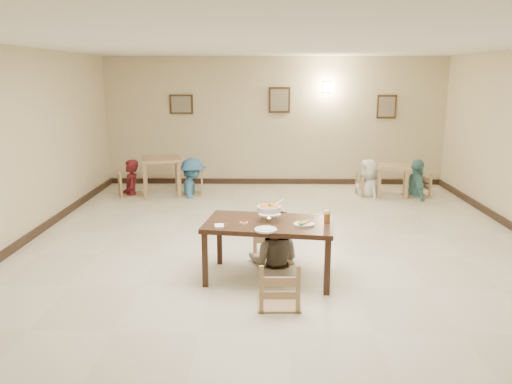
{
  "coord_description": "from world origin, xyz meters",
  "views": [
    {
      "loc": [
        -0.23,
        -6.85,
        2.56
      ],
      "look_at": [
        -0.36,
        0.0,
        0.96
      ],
      "focal_mm": 35.0,
      "sensor_mm": 36.0,
      "label": 1
    }
  ],
  "objects_px": {
    "curry_warmer": "(269,209)",
    "bg_diner_c": "(369,159)",
    "bg_chair_lr": "(192,173)",
    "main_diner": "(275,210)",
    "chair_far": "(273,223)",
    "chair_near": "(279,262)",
    "bg_chair_rr": "(417,174)",
    "main_table": "(269,228)",
    "drink_glass": "(327,217)",
    "bg_table_right": "(393,171)",
    "bg_diner_a": "(130,160)",
    "bg_chair_rl": "(369,175)",
    "bg_diner_d": "(418,159)",
    "bg_diner_b": "(192,158)",
    "bg_chair_ll": "(130,171)",
    "bg_table_left": "(161,164)"
  },
  "relations": [
    {
      "from": "main_diner",
      "to": "curry_warmer",
      "type": "distance_m",
      "value": 0.52
    },
    {
      "from": "bg_diner_b",
      "to": "main_diner",
      "type": "bearing_deg",
      "value": -167.79
    },
    {
      "from": "chair_far",
      "to": "bg_chair_lr",
      "type": "relative_size",
      "value": 1.13
    },
    {
      "from": "chair_far",
      "to": "main_diner",
      "type": "relative_size",
      "value": 0.71
    },
    {
      "from": "chair_far",
      "to": "bg_diner_b",
      "type": "bearing_deg",
      "value": 102.03
    },
    {
      "from": "bg_table_right",
      "to": "bg_chair_rl",
      "type": "relative_size",
      "value": 0.88
    },
    {
      "from": "bg_table_right",
      "to": "bg_chair_rr",
      "type": "xyz_separation_m",
      "value": [
        0.51,
        -0.04,
        -0.04
      ]
    },
    {
      "from": "curry_warmer",
      "to": "bg_chair_rr",
      "type": "bearing_deg",
      "value": 54.3
    },
    {
      "from": "main_table",
      "to": "bg_chair_lr",
      "type": "distance_m",
      "value": 4.89
    },
    {
      "from": "bg_table_right",
      "to": "bg_chair_ll",
      "type": "relative_size",
      "value": 0.76
    },
    {
      "from": "bg_chair_lr",
      "to": "bg_chair_rr",
      "type": "height_order",
      "value": "bg_chair_rr"
    },
    {
      "from": "chair_far",
      "to": "drink_glass",
      "type": "height_order",
      "value": "chair_far"
    },
    {
      "from": "curry_warmer",
      "to": "bg_chair_rl",
      "type": "bearing_deg",
      "value": 64.33
    },
    {
      "from": "bg_chair_rr",
      "to": "bg_diner_b",
      "type": "distance_m",
      "value": 4.88
    },
    {
      "from": "bg_table_left",
      "to": "bg_chair_rl",
      "type": "relative_size",
      "value": 1.09
    },
    {
      "from": "bg_diner_b",
      "to": "bg_chair_lr",
      "type": "bearing_deg",
      "value": 79.24
    },
    {
      "from": "bg_chair_ll",
      "to": "bg_diner_c",
      "type": "height_order",
      "value": "bg_diner_c"
    },
    {
      "from": "main_table",
      "to": "chair_far",
      "type": "relative_size",
      "value": 1.58
    },
    {
      "from": "curry_warmer",
      "to": "bg_diner_c",
      "type": "bearing_deg",
      "value": 64.33
    },
    {
      "from": "chair_far",
      "to": "bg_chair_ll",
      "type": "relative_size",
      "value": 1.01
    },
    {
      "from": "drink_glass",
      "to": "bg_diner_c",
      "type": "height_order",
      "value": "bg_diner_c"
    },
    {
      "from": "bg_chair_ll",
      "to": "bg_chair_rr",
      "type": "relative_size",
      "value": 1.07
    },
    {
      "from": "bg_table_left",
      "to": "bg_diner_d",
      "type": "height_order",
      "value": "bg_diner_d"
    },
    {
      "from": "bg_chair_lr",
      "to": "drink_glass",
      "type": "bearing_deg",
      "value": 20.09
    },
    {
      "from": "chair_far",
      "to": "bg_diner_b",
      "type": "relative_size",
      "value": 0.67
    },
    {
      "from": "main_diner",
      "to": "main_table",
      "type": "bearing_deg",
      "value": 91.89
    },
    {
      "from": "bg_chair_lr",
      "to": "bg_diner_d",
      "type": "distance_m",
      "value": 4.88
    },
    {
      "from": "bg_diner_d",
      "to": "curry_warmer",
      "type": "bearing_deg",
      "value": 143.39
    },
    {
      "from": "bg_diner_c",
      "to": "bg_diner_a",
      "type": "bearing_deg",
      "value": -107.07
    },
    {
      "from": "bg_chair_rl",
      "to": "bg_diner_d",
      "type": "relative_size",
      "value": 0.57
    },
    {
      "from": "bg_table_left",
      "to": "bg_diner_a",
      "type": "height_order",
      "value": "bg_diner_a"
    },
    {
      "from": "bg_chair_lr",
      "to": "main_diner",
      "type": "bearing_deg",
      "value": 15.88
    },
    {
      "from": "drink_glass",
      "to": "bg_table_right",
      "type": "distance_m",
      "value": 5.02
    },
    {
      "from": "chair_far",
      "to": "bg_table_right",
      "type": "xyz_separation_m",
      "value": [
        2.66,
        3.93,
        -0.0
      ]
    },
    {
      "from": "main_table",
      "to": "drink_glass",
      "type": "xyz_separation_m",
      "value": [
        0.72,
        -0.02,
        0.15
      ]
    },
    {
      "from": "chair_far",
      "to": "chair_near",
      "type": "xyz_separation_m",
      "value": [
        0.05,
        -1.42,
        -0.03
      ]
    },
    {
      "from": "bg_chair_ll",
      "to": "main_table",
      "type": "bearing_deg",
      "value": -168.31
    },
    {
      "from": "drink_glass",
      "to": "bg_table_right",
      "type": "relative_size",
      "value": 0.19
    },
    {
      "from": "bg_diner_a",
      "to": "bg_diner_d",
      "type": "height_order",
      "value": "bg_diner_d"
    },
    {
      "from": "bg_diner_c",
      "to": "bg_diner_d",
      "type": "distance_m",
      "value": 1.03
    },
    {
      "from": "curry_warmer",
      "to": "main_diner",
      "type": "bearing_deg",
      "value": 80.73
    },
    {
      "from": "main_diner",
      "to": "drink_glass",
      "type": "distance_m",
      "value": 0.86
    },
    {
      "from": "chair_far",
      "to": "chair_near",
      "type": "bearing_deg",
      "value": -99.14
    },
    {
      "from": "bg_chair_rl",
      "to": "bg_chair_rr",
      "type": "relative_size",
      "value": 0.91
    },
    {
      "from": "chair_far",
      "to": "bg_diner_a",
      "type": "distance_m",
      "value": 4.9
    },
    {
      "from": "bg_table_left",
      "to": "bg_chair_rl",
      "type": "distance_m",
      "value": 4.52
    },
    {
      "from": "bg_chair_rr",
      "to": "bg_diner_c",
      "type": "distance_m",
      "value": 1.07
    },
    {
      "from": "bg_chair_rr",
      "to": "bg_diner_b",
      "type": "xyz_separation_m",
      "value": [
        -4.87,
        0.06,
        0.31
      ]
    },
    {
      "from": "bg_chair_rl",
      "to": "bg_chair_rr",
      "type": "distance_m",
      "value": 1.03
    },
    {
      "from": "bg_chair_lr",
      "to": "bg_diner_d",
      "type": "bearing_deg",
      "value": 82.22
    }
  ]
}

